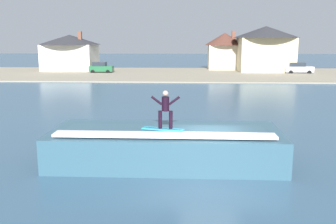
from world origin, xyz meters
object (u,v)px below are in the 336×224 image
(car_near_shore, at_px, (101,68))
(house_gabled_white, at_px, (265,46))
(house_small_cottage, at_px, (225,49))
(surfer, at_px, (165,107))
(wave_crest, at_px, (166,145))
(surfboard, at_px, (163,129))
(house_with_chimney, at_px, (70,50))
(car_far_shore, at_px, (298,68))

(car_near_shore, relative_size, house_gabled_white, 0.35)
(house_gabled_white, bearing_deg, house_small_cottage, 148.48)
(surfer, relative_size, house_gabled_white, 0.15)
(wave_crest, xyz_separation_m, surfer, (0.03, -0.64, 1.89))
(car_near_shore, height_order, house_gabled_white, house_gabled_white)
(wave_crest, height_order, house_small_cottage, house_small_cottage)
(surfboard, distance_m, house_small_cottage, 53.65)
(house_small_cottage, bearing_deg, house_with_chimney, -173.28)
(wave_crest, relative_size, house_gabled_white, 0.93)
(surfboard, height_order, car_near_shore, car_near_shore)
(house_with_chimney, bearing_deg, house_gabled_white, -1.26)
(wave_crest, height_order, surfboard, surfboard)
(car_far_shore, relative_size, house_small_cottage, 0.62)
(surfer, distance_m, car_far_shore, 49.61)
(surfer, height_order, car_far_shore, surfer)
(car_near_shore, relative_size, house_with_chimney, 0.36)
(wave_crest, relative_size, house_small_cottage, 1.43)
(car_near_shore, distance_m, house_gabled_white, 28.02)
(car_near_shore, distance_m, house_with_chimney, 8.23)
(car_near_shore, bearing_deg, surfboard, -73.85)
(car_far_shore, bearing_deg, surfboard, -112.74)
(surfboard, relative_size, car_near_shore, 0.49)
(wave_crest, xyz_separation_m, surfboard, (-0.09, -0.66, 0.93))
(wave_crest, relative_size, surfboard, 5.49)
(surfboard, height_order, surfer, surfer)
(surfboard, distance_m, surfer, 0.97)
(surfer, bearing_deg, house_small_cottage, 81.61)
(car_near_shore, xyz_separation_m, house_gabled_white, (27.56, 3.65, 3.49))
(car_far_shore, xyz_separation_m, house_small_cottage, (-11.26, 7.23, 2.95))
(surfboard, distance_m, house_with_chimney, 53.52)
(house_gabled_white, height_order, house_small_cottage, house_gabled_white)
(house_with_chimney, xyz_separation_m, house_small_cottage, (27.50, 3.24, 0.30))
(car_near_shore, bearing_deg, surfer, -73.71)
(car_far_shore, bearing_deg, house_gabled_white, 145.77)
(car_far_shore, bearing_deg, car_near_shore, -179.28)
(surfer, bearing_deg, car_near_shore, 106.29)
(wave_crest, bearing_deg, surfboard, -97.37)
(car_far_shore, height_order, house_gabled_white, house_gabled_white)
(surfboard, height_order, house_small_cottage, house_small_cottage)
(surfboard, xyz_separation_m, car_far_shore, (19.19, 45.79, -0.79))
(wave_crest, height_order, house_gabled_white, house_gabled_white)
(house_with_chimney, height_order, house_small_cottage, house_small_cottage)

